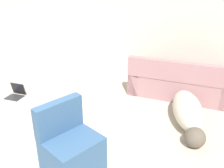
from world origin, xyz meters
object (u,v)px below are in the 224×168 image
object	(u,v)px
cat	(60,126)
side_chair	(71,149)
dog	(188,112)
laptop_open	(17,92)
couch	(179,83)

from	to	relation	value
cat	side_chair	size ratio (longest dim) A/B	0.73
dog	laptop_open	world-z (taller)	dog
couch	laptop_open	distance (m)	3.10
cat	laptop_open	bearing A→B (deg)	147.22
couch	side_chair	xyz separation A→B (m)	(-0.68, -2.57, 0.03)
cat	side_chair	world-z (taller)	side_chair
side_chair	dog	bearing A→B (deg)	-12.86
dog	cat	bearing A→B (deg)	-78.61
couch	cat	world-z (taller)	couch
couch	laptop_open	world-z (taller)	couch
laptop_open	side_chair	bearing A→B (deg)	-36.41
couch	laptop_open	xyz separation A→B (m)	(-2.76, -1.39, -0.18)
cat	side_chair	distance (m)	0.93
dog	laptop_open	bearing A→B (deg)	-101.92
laptop_open	side_chair	world-z (taller)	side_chair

